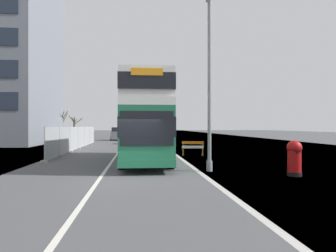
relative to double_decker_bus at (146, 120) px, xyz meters
The scene contains 12 objects.
ground 6.65m from the double_decker_bus, 91.37° to the right, with size 140.00×280.00×0.10m.
double_decker_bus is the anchor object (origin of this frame).
lamppost_foreground 5.48m from the double_decker_bus, 56.01° to the right, with size 0.29×0.70×8.56m.
red_pillar_postbox 8.98m from the double_decker_bus, 43.78° to the right, with size 0.65×0.65×1.57m.
roadworks_barrier 5.13m from the double_decker_bus, 41.27° to the left, with size 1.63×0.65×1.06m.
construction_site_fence 12.07m from the double_decker_bus, 120.73° to the left, with size 0.44×20.60×2.17m.
car_oncoming_near 18.12m from the double_decker_bus, 89.52° to the left, with size 2.10×4.21×2.14m.
car_receding_mid 28.23m from the double_decker_bus, 97.24° to the left, with size 2.00×4.01×1.99m.
car_receding_far 37.18m from the double_decker_bus, 89.64° to the left, with size 1.96×3.85×2.22m.
bare_tree_far_verge_near 27.15m from the double_decker_bus, 119.04° to the left, with size 2.83×3.26×4.74m.
bare_tree_far_verge_mid 29.58m from the double_decker_bus, 113.53° to the left, with size 2.66×2.78×4.64m.
bare_tree_far_verge_far 53.72m from the double_decker_bus, 106.13° to the left, with size 3.33×2.47×4.65m.
Camera 1 is at (0.23, -12.29, 2.20)m, focal length 31.68 mm.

